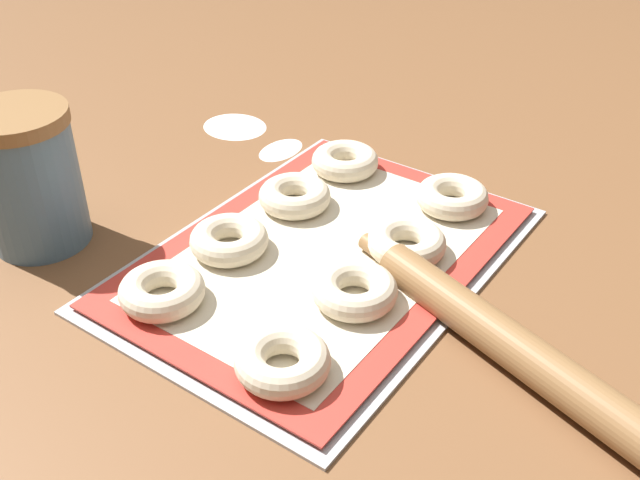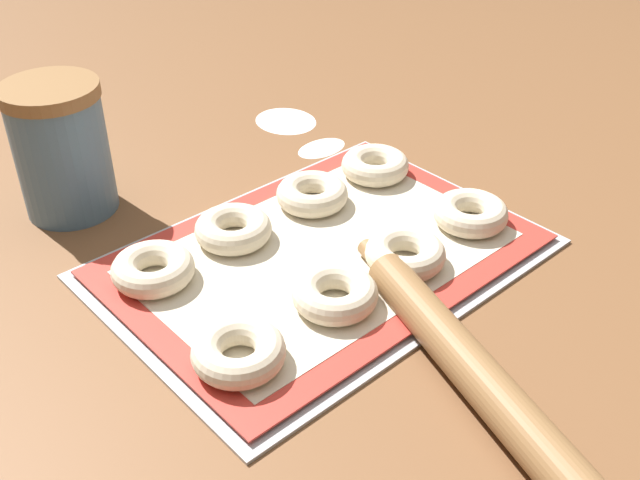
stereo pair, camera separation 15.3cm
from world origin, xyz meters
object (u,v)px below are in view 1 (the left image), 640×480
bagel_front_far_right (452,197)px  bagel_back_mid_right (295,196)px  bagel_front_far_left (283,361)px  bagel_front_mid_right (407,243)px  bagel_back_mid_left (229,240)px  baking_tray (320,256)px  bagel_back_far_right (345,161)px  flour_canister (29,178)px  rolling_pin (507,342)px  bagel_front_mid_left (355,290)px  bagel_back_far_left (162,291)px

bagel_front_far_right → bagel_back_mid_right: same height
bagel_front_far_left → bagel_front_far_right: size_ratio=1.00×
bagel_front_mid_right → bagel_back_mid_left: 0.20m
baking_tray → bagel_back_far_right: size_ratio=5.39×
bagel_back_mid_left → flour_canister: bearing=115.4°
baking_tray → bagel_front_mid_right: bearing=-57.7°
baking_tray → bagel_front_far_right: 0.19m
baking_tray → flour_canister: 0.34m
bagel_front_far_right → rolling_pin: bearing=-141.3°
rolling_pin → bagel_front_mid_left: bearing=97.6°
bagel_front_far_right → bagel_front_mid_left: bearing=-179.2°
bagel_front_far_right → baking_tray: bearing=155.3°
bagel_front_mid_left → bagel_front_far_right: size_ratio=1.00×
flour_canister → bagel_back_mid_left: bearing=-64.6°
bagel_front_far_right → rolling_pin: (-0.21, -0.16, -0.00)m
bagel_front_far_right → flour_canister: (-0.33, 0.37, 0.06)m
bagel_front_far_right → bagel_back_mid_right: bearing=124.7°
baking_tray → rolling_pin: 0.25m
bagel_front_mid_left → bagel_front_mid_right: bearing=-0.4°
bagel_front_far_left → bagel_front_mid_right: size_ratio=1.00×
bagel_front_mid_left → bagel_back_mid_left: 0.17m
baking_tray → flour_canister: (-0.16, 0.29, 0.08)m
bagel_front_mid_right → bagel_back_far_left: (-0.22, 0.16, 0.00)m
bagel_front_mid_right → bagel_back_mid_right: same height
bagel_front_far_left → bagel_front_mid_left: 0.13m
bagel_front_far_left → rolling_pin: (0.15, -0.16, -0.00)m
bagel_front_mid_left → bagel_front_far_right: (0.23, 0.00, 0.00)m
bagel_front_far_right → bagel_back_mid_left: size_ratio=1.00×
bagel_back_mid_right → rolling_pin: 0.34m
bagel_back_mid_right → bagel_front_mid_right: bearing=-92.9°
bagel_front_mid_right → bagel_back_mid_right: 0.17m
bagel_front_mid_right → bagel_back_mid_left: same height
bagel_back_far_left → flour_canister: (0.01, 0.21, 0.06)m
bagel_front_far_right → flour_canister: flour_canister is taller
baking_tray → bagel_back_far_left: 0.19m
baking_tray → bagel_back_far_left: size_ratio=5.39×
bagel_back_mid_right → baking_tray: bearing=-126.6°
bagel_back_far_left → bagel_back_mid_left: 0.11m
bagel_back_mid_left → bagel_front_far_left: bearing=-125.3°
bagel_front_mid_left → bagel_front_far_left: bearing=-178.6°
rolling_pin → flour_canister: bearing=103.3°
bagel_front_far_right → bagel_back_mid_left: same height
bagel_front_mid_left → bagel_back_far_left: 0.20m
bagel_back_far_left → flour_canister: flour_canister is taller
bagel_front_far_left → bagel_back_far_left: bearing=86.7°
bagel_front_far_right → rolling_pin: size_ratio=0.22×
bagel_back_far_left → flour_canister: bearing=86.9°
bagel_front_mid_left → bagel_back_far_right: 0.28m
bagel_front_mid_left → bagel_back_mid_left: size_ratio=1.00×
bagel_front_far_right → bagel_back_mid_left: 0.28m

